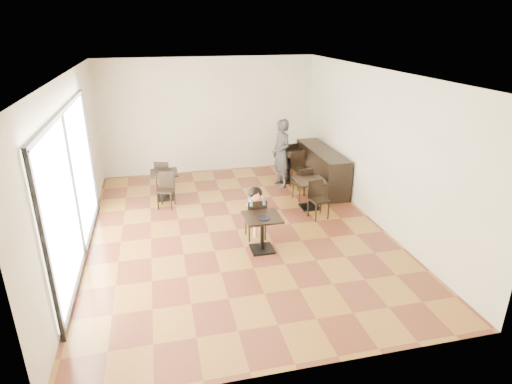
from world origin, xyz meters
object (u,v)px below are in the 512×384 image
object	(u,v)px
cafe_table_back	(288,167)
chair_back_b	(301,171)
child	(255,213)
cafe_table_left	(165,185)
child_chair	(255,218)
chair_left_b	(166,191)
adult_patron	(281,153)
child_table	(262,233)
cafe_table_mid	(310,194)
chair_mid_b	(319,200)
chair_mid_a	(302,183)
chair_left_a	(164,175)
chair_back_a	(288,158)

from	to	relation	value
cafe_table_back	chair_back_b	world-z (taller)	chair_back_b
child	cafe_table_left	distance (m)	3.02
child_chair	cafe_table_left	xyz separation A→B (m)	(-1.69, 2.50, -0.08)
child	chair_left_b	bearing A→B (deg)	130.88
cafe_table_left	cafe_table_back	size ratio (longest dim) A/B	0.88
adult_patron	cafe_table_left	xyz separation A→B (m)	(-3.01, -0.20, -0.55)
child_chair	adult_patron	world-z (taller)	adult_patron
child_table	chair_left_b	distance (m)	3.02
cafe_table_mid	chair_back_b	xyz separation A→B (m)	(0.22, 1.32, 0.12)
child	cafe_table_left	world-z (taller)	child
chair_back_b	cafe_table_left	bearing A→B (deg)	165.71
child_table	adult_patron	world-z (taller)	adult_patron
cafe_table_mid	chair_mid_b	world-z (taller)	chair_mid_b
cafe_table_mid	cafe_table_back	xyz separation A→B (m)	(0.06, 1.87, 0.04)
adult_patron	cafe_table_back	bearing A→B (deg)	121.25
adult_patron	cafe_table_left	world-z (taller)	adult_patron
cafe_table_mid	chair_left_b	xyz separation A→B (m)	(-3.25, 0.82, 0.06)
adult_patron	chair_mid_b	xyz separation A→B (m)	(0.24, -2.12, -0.47)
child_chair	cafe_table_back	distance (m)	3.41
chair_back_b	chair_left_b	bearing A→B (deg)	174.73
chair_left_b	chair_mid_a	bearing A→B (deg)	11.48
chair_left_a	chair_left_b	distance (m)	1.10
cafe_table_back	chair_left_a	size ratio (longest dim) A/B	0.94
child_chair	chair_back_b	bearing A→B (deg)	-126.09
chair_left_a	chair_back_a	size ratio (longest dim) A/B	0.88
child	cafe_table_mid	world-z (taller)	child
chair_mid_a	chair_back_a	bearing A→B (deg)	-108.21
cafe_table_left	cafe_table_back	world-z (taller)	cafe_table_back
adult_patron	chair_left_b	size ratio (longest dim) A/B	2.16
chair_back_a	cafe_table_back	bearing A→B (deg)	60.56
cafe_table_back	chair_mid_a	world-z (taller)	chair_mid_a
child_chair	chair_mid_a	size ratio (longest dim) A/B	1.02
child	chair_back_a	size ratio (longest dim) A/B	1.15
child_chair	chair_mid_b	size ratio (longest dim) A/B	1.02
chair_mid_a	chair_back_b	distance (m)	0.80
chair_left_b	chair_left_a	bearing A→B (deg)	106.19
child_table	cafe_table_back	bearing A→B (deg)	65.36
child_table	chair_mid_b	distance (m)	1.93
child_chair	chair_mid_b	xyz separation A→B (m)	(1.57, 0.58, -0.01)
cafe_table_mid	chair_mid_a	bearing A→B (deg)	90.00
child_table	child_chair	bearing A→B (deg)	90.00
child	chair_mid_a	distance (m)	2.30
chair_left_a	chair_back_b	world-z (taller)	chair_back_b
child_chair	child	world-z (taller)	child
child_table	chair_mid_a	bearing A→B (deg)	54.93
adult_patron	chair_mid_a	bearing A→B (deg)	-0.17
child_table	cafe_table_left	size ratio (longest dim) A/B	1.04
chair_back_a	chair_back_b	world-z (taller)	same
cafe_table_left	chair_mid_b	world-z (taller)	chair_mid_b
adult_patron	chair_mid_b	bearing A→B (deg)	-6.99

